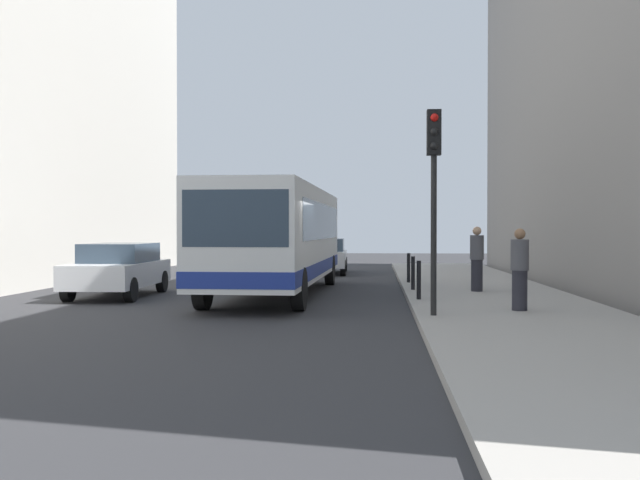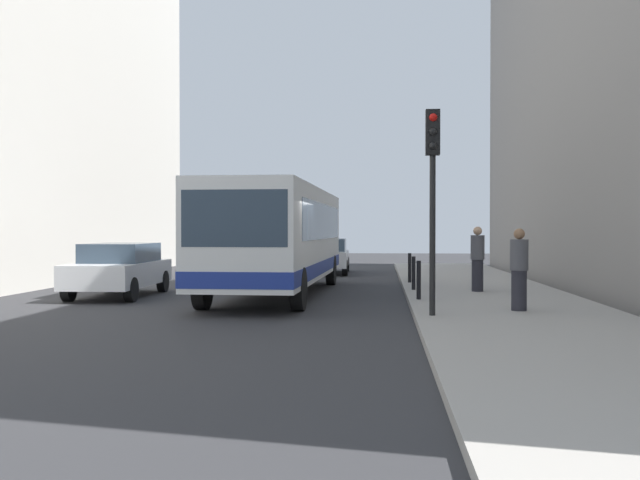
{
  "view_description": "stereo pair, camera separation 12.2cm",
  "coord_description": "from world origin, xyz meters",
  "px_view_note": "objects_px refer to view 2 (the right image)",
  "views": [
    {
      "loc": [
        2.41,
        -16.91,
        1.86
      ],
      "look_at": [
        0.97,
        1.34,
        1.6
      ],
      "focal_mm": 40.36,
      "sensor_mm": 36.0,
      "label": 1
    },
    {
      "loc": [
        2.53,
        -16.9,
        1.86
      ],
      "look_at": [
        0.97,
        1.34,
        1.6
      ],
      "focal_mm": 40.36,
      "sensor_mm": 36.0,
      "label": 2
    }
  ],
  "objects_px": {
    "bollard_far": "(410,268)",
    "bus": "(279,234)",
    "traffic_light": "(433,172)",
    "pedestrian_near_signal": "(519,269)",
    "car_beside_bus": "(120,268)",
    "pedestrian_mid_sidewalk": "(478,259)",
    "bollard_near": "(419,280)",
    "bollard_mid": "(414,273)",
    "car_behind_bus": "(327,255)"
  },
  "relations": [
    {
      "from": "bollard_near",
      "to": "bollard_mid",
      "type": "bearing_deg",
      "value": 90.0
    },
    {
      "from": "pedestrian_mid_sidewalk",
      "to": "bollard_far",
      "type": "bearing_deg",
      "value": 58.19
    },
    {
      "from": "car_beside_bus",
      "to": "pedestrian_near_signal",
      "type": "distance_m",
      "value": 10.95
    },
    {
      "from": "bollard_near",
      "to": "bollard_far",
      "type": "distance_m",
      "value": 5.66
    },
    {
      "from": "car_beside_bus",
      "to": "pedestrian_near_signal",
      "type": "height_order",
      "value": "pedestrian_near_signal"
    },
    {
      "from": "pedestrian_near_signal",
      "to": "car_behind_bus",
      "type": "bearing_deg",
      "value": 86.15
    },
    {
      "from": "bollard_far",
      "to": "pedestrian_near_signal",
      "type": "bearing_deg",
      "value": -76.0
    },
    {
      "from": "car_beside_bus",
      "to": "pedestrian_mid_sidewalk",
      "type": "xyz_separation_m",
      "value": [
        9.94,
        0.73,
        0.27
      ]
    },
    {
      "from": "traffic_light",
      "to": "car_behind_bus",
      "type": "bearing_deg",
      "value": 101.81
    },
    {
      "from": "car_beside_bus",
      "to": "traffic_light",
      "type": "distance_m",
      "value": 9.95
    },
    {
      "from": "traffic_light",
      "to": "bus",
      "type": "bearing_deg",
      "value": 123.72
    },
    {
      "from": "bollard_far",
      "to": "pedestrian_near_signal",
      "type": "relative_size",
      "value": 0.55
    },
    {
      "from": "pedestrian_mid_sidewalk",
      "to": "bollard_mid",
      "type": "bearing_deg",
      "value": 106.94
    },
    {
      "from": "bus",
      "to": "pedestrian_near_signal",
      "type": "height_order",
      "value": "bus"
    },
    {
      "from": "bollard_near",
      "to": "bollard_far",
      "type": "xyz_separation_m",
      "value": [
        0.0,
        5.66,
        0.0
      ]
    },
    {
      "from": "bollard_far",
      "to": "bus",
      "type": "bearing_deg",
      "value": -141.09
    },
    {
      "from": "car_behind_bus",
      "to": "pedestrian_near_signal",
      "type": "distance_m",
      "value": 15.84
    },
    {
      "from": "traffic_light",
      "to": "pedestrian_near_signal",
      "type": "bearing_deg",
      "value": 28.32
    },
    {
      "from": "bus",
      "to": "traffic_light",
      "type": "height_order",
      "value": "traffic_light"
    },
    {
      "from": "bollard_near",
      "to": "bollard_mid",
      "type": "distance_m",
      "value": 2.83
    },
    {
      "from": "bollard_mid",
      "to": "pedestrian_near_signal",
      "type": "xyz_separation_m",
      "value": [
        1.99,
        -5.14,
        0.4
      ]
    },
    {
      "from": "bollard_far",
      "to": "pedestrian_mid_sidewalk",
      "type": "bearing_deg",
      "value": -61.63
    },
    {
      "from": "bollard_near",
      "to": "pedestrian_mid_sidewalk",
      "type": "xyz_separation_m",
      "value": [
        1.74,
        2.43,
        0.43
      ]
    },
    {
      "from": "bus",
      "to": "pedestrian_mid_sidewalk",
      "type": "height_order",
      "value": "bus"
    },
    {
      "from": "bus",
      "to": "bollard_far",
      "type": "bearing_deg",
      "value": -139.63
    },
    {
      "from": "pedestrian_near_signal",
      "to": "pedestrian_mid_sidewalk",
      "type": "distance_m",
      "value": 4.74
    },
    {
      "from": "traffic_light",
      "to": "bollard_near",
      "type": "bearing_deg",
      "value": 91.72
    },
    {
      "from": "bollard_near",
      "to": "bollard_far",
      "type": "bearing_deg",
      "value": 90.0
    },
    {
      "from": "bollard_near",
      "to": "traffic_light",
      "type": "bearing_deg",
      "value": -88.28
    },
    {
      "from": "traffic_light",
      "to": "pedestrian_mid_sidewalk",
      "type": "height_order",
      "value": "traffic_light"
    },
    {
      "from": "pedestrian_near_signal",
      "to": "pedestrian_mid_sidewalk",
      "type": "height_order",
      "value": "pedestrian_mid_sidewalk"
    },
    {
      "from": "bollard_far",
      "to": "pedestrian_mid_sidewalk",
      "type": "distance_m",
      "value": 3.69
    },
    {
      "from": "bus",
      "to": "bollard_mid",
      "type": "xyz_separation_m",
      "value": [
        3.83,
        0.26,
        -1.1
      ]
    },
    {
      "from": "pedestrian_near_signal",
      "to": "bollard_mid",
      "type": "bearing_deg",
      "value": 88.04
    },
    {
      "from": "car_beside_bus",
      "to": "bollard_far",
      "type": "xyz_separation_m",
      "value": [
        8.2,
        3.96,
        -0.16
      ]
    },
    {
      "from": "bus",
      "to": "bollard_far",
      "type": "height_order",
      "value": "bus"
    },
    {
      "from": "car_behind_bus",
      "to": "pedestrian_mid_sidewalk",
      "type": "relative_size",
      "value": 2.47
    },
    {
      "from": "bus",
      "to": "traffic_light",
      "type": "distance_m",
      "value": 7.2
    },
    {
      "from": "traffic_light",
      "to": "bollard_far",
      "type": "distance_m",
      "value": 9.29
    },
    {
      "from": "car_beside_bus",
      "to": "pedestrian_mid_sidewalk",
      "type": "height_order",
      "value": "pedestrian_mid_sidewalk"
    },
    {
      "from": "bollard_far",
      "to": "bollard_near",
      "type": "bearing_deg",
      "value": -90.0
    },
    {
      "from": "pedestrian_mid_sidewalk",
      "to": "bus",
      "type": "bearing_deg",
      "value": 118.42
    },
    {
      "from": "car_behind_bus",
      "to": "traffic_light",
      "type": "relative_size",
      "value": 1.08
    },
    {
      "from": "car_behind_bus",
      "to": "bollard_mid",
      "type": "distance_m",
      "value": 10.34
    },
    {
      "from": "bus",
      "to": "traffic_light",
      "type": "xyz_separation_m",
      "value": [
        3.93,
        -5.89,
        1.28
      ]
    },
    {
      "from": "car_beside_bus",
      "to": "bollard_mid",
      "type": "distance_m",
      "value": 8.28
    },
    {
      "from": "pedestrian_mid_sidewalk",
      "to": "car_beside_bus",
      "type": "bearing_deg",
      "value": 124.04
    },
    {
      "from": "bollard_near",
      "to": "pedestrian_near_signal",
      "type": "bearing_deg",
      "value": -49.25
    },
    {
      "from": "traffic_light",
      "to": "bollard_far",
      "type": "xyz_separation_m",
      "value": [
        -0.1,
        8.98,
        -2.38
      ]
    },
    {
      "from": "bus",
      "to": "pedestrian_mid_sidewalk",
      "type": "relative_size",
      "value": 6.15
    }
  ]
}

